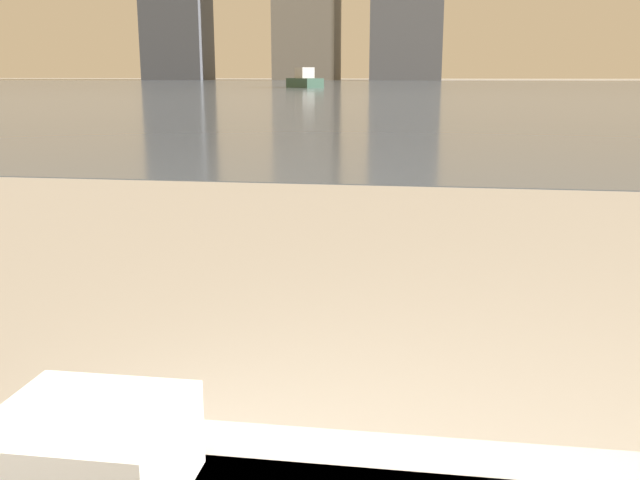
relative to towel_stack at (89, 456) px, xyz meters
name	(u,v)px	position (x,y,z in m)	size (l,w,h in m)	color
towel_stack	(89,456)	(0.00, 0.00, 0.00)	(0.23, 0.21, 0.12)	white
harbor_water	(428,87)	(0.12, 61.27, -0.62)	(180.00, 110.00, 0.01)	slate
harbor_boat_1	(304,80)	(-9.32, 54.98, -0.08)	(3.44, 4.15, 1.53)	#335647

